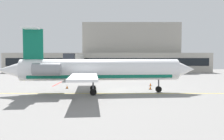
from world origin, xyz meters
The scene contains 11 objects.
ground centered at (0.00, 0.00, -0.05)m, with size 120.00×120.00×0.11m.
terminal_building centered at (0.56, 47.79, 6.28)m, with size 68.02×14.64×16.92m.
jet_bridge_west centered at (-10.61, 27.53, 4.60)m, with size 2.40×23.40×5.97m.
regional_jet centered at (-3.15, -1.63, 3.37)m, with size 28.82×22.36×9.27m.
baggage_tug centered at (-17.87, 17.37, 0.95)m, with size 3.22×1.91×2.12m.
pushback_tractor centered at (0.93, 20.62, 0.89)m, with size 2.41×3.86×1.92m.
belt_loader centered at (0.66, 25.80, 0.94)m, with size 4.19×2.76×2.06m.
fuel_tank centered at (8.82, 30.34, 1.50)m, with size 6.64×2.98×2.71m.
safety_cone_alpha centered at (-8.40, 3.20, 0.25)m, with size 0.47×0.47×0.55m.
safety_cone_bravo centered at (5.23, 2.15, 0.25)m, with size 0.47×0.47×0.55m.
safety_cone_charlie centered at (5.98, 6.49, 0.25)m, with size 0.47×0.47×0.55m.
Camera 1 is at (-0.94, -35.67, 5.38)m, focal length 37.87 mm.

